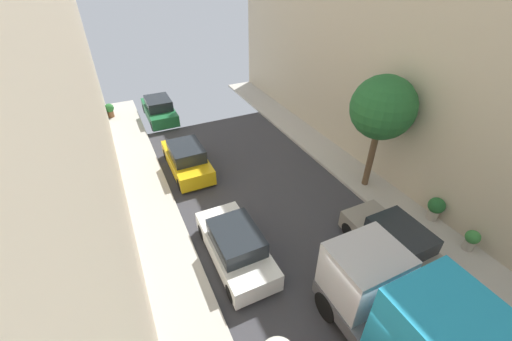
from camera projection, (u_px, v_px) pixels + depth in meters
name	position (u px, v px, depth m)	size (l,w,h in m)	color
ground	(367.00, 325.00, 9.97)	(32.00, 32.00, 0.00)	#38383D
sidewalk_right	(473.00, 267.00, 11.71)	(2.00, 44.00, 0.15)	#B7B2A8
parked_car_left_3	(236.00, 246.00, 11.71)	(1.78, 4.20, 1.57)	white
parked_car_left_4	(187.00, 159.00, 16.65)	(1.78, 4.20, 1.57)	gold
parked_car_left_5	(159.00, 110.00, 21.89)	(1.78, 4.20, 1.57)	#1E6638
parked_car_right_2	(395.00, 243.00, 11.81)	(1.78, 4.20, 1.57)	gray
street_tree_1	(383.00, 108.00, 13.57)	(2.78, 2.78, 5.43)	brown
potted_plant_0	(110.00, 109.00, 21.98)	(0.61, 0.61, 0.96)	brown
potted_plant_3	(436.00, 207.00, 13.42)	(0.68, 0.68, 1.06)	#B2A899
potted_plant_5	(472.00, 239.00, 12.06)	(0.52, 0.52, 0.89)	#B2A899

